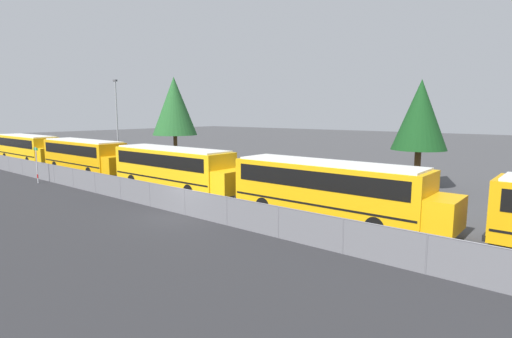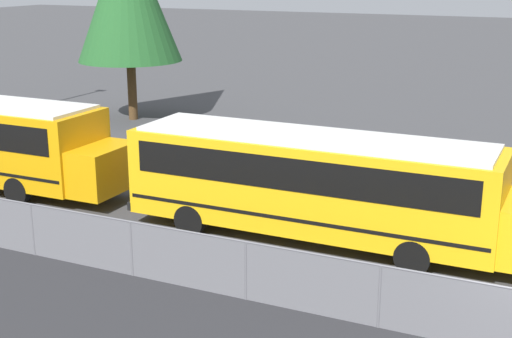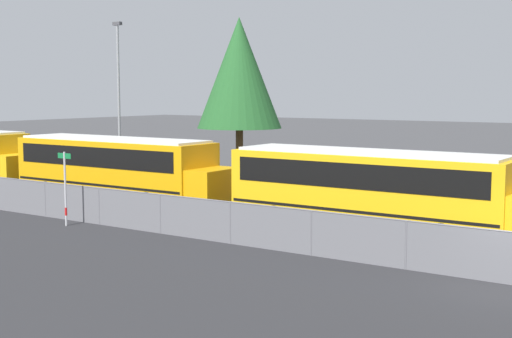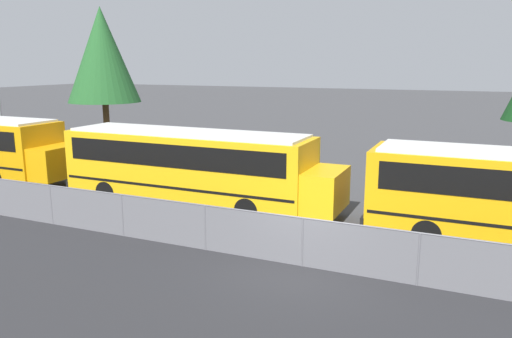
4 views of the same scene
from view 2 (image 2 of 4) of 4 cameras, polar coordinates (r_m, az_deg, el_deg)
name	(u,v)px [view 2 (image 2 of 4)]	position (r m, az deg, el deg)	size (l,w,h in m)	color
school_bus_2	(319,180)	(19.38, 5.06, -0.85)	(11.48, 2.59, 2.98)	yellow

